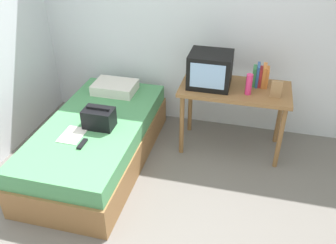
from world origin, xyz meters
name	(u,v)px	position (x,y,z in m)	size (l,w,h in m)	color
ground_plane	(158,236)	(0.00, 0.00, 0.00)	(8.00, 8.00, 0.00)	slate
wall_back	(204,20)	(0.00, 2.00, 1.30)	(5.20, 0.10, 2.60)	silver
bed	(97,142)	(-0.91, 0.84, 0.25)	(1.00, 2.00, 0.51)	olive
desk	(234,96)	(0.45, 1.47, 0.67)	(1.16, 0.60, 0.77)	olive
tv	(210,70)	(0.17, 1.45, 0.95)	(0.44, 0.39, 0.36)	black
water_bottle	(249,84)	(0.59, 1.35, 0.88)	(0.07, 0.07, 0.22)	#E53372
book_row	(261,76)	(0.69, 1.58, 0.88)	(0.17, 0.16, 0.24)	#337F47
picture_frame	(276,89)	(0.86, 1.34, 0.86)	(0.11, 0.02, 0.18)	#9E754C
pillow	(115,87)	(-0.95, 1.52, 0.57)	(0.49, 0.36, 0.12)	silver
handbag	(99,118)	(-0.82, 0.77, 0.61)	(0.30, 0.20, 0.23)	black
magazine	(73,135)	(-1.02, 0.56, 0.52)	(0.21, 0.29, 0.01)	white
remote_dark	(82,144)	(-0.85, 0.44, 0.52)	(0.04, 0.16, 0.02)	black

